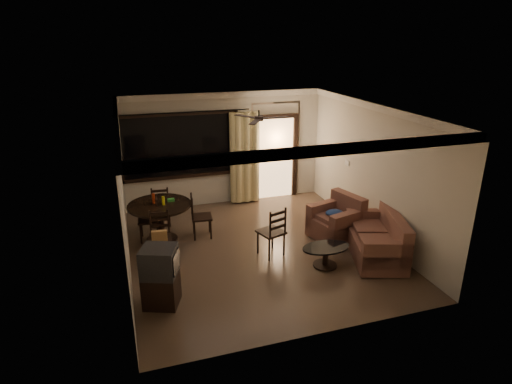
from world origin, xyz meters
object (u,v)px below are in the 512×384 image
object	(u,v)px
dining_chair_north	(162,213)
tv_cabinet	(161,276)
sofa	(379,240)
side_chair	(271,241)
dining_chair_west	(150,227)
armchair	(338,221)
dining_chair_east	(201,224)
coffee_table	(326,253)
dining_chair_south	(161,245)
dining_table	(160,212)

from	to	relation	value
dining_chair_north	tv_cabinet	world-z (taller)	tv_cabinet
sofa	side_chair	distance (m)	2.07
sofa	dining_chair_west	bearing A→B (deg)	171.08
armchair	side_chair	bearing A→B (deg)	175.26
dining_chair_north	sofa	bearing A→B (deg)	150.29
dining_chair_west	dining_chair_east	world-z (taller)	same
sofa	armchair	world-z (taller)	armchair
coffee_table	side_chair	size ratio (longest dim) A/B	0.89
dining_chair_north	coffee_table	world-z (taller)	dining_chair_north
dining_chair_north	sofa	distance (m)	4.75
tv_cabinet	side_chair	size ratio (longest dim) A/B	0.99
dining_chair_west	armchair	size ratio (longest dim) A/B	0.86
tv_cabinet	coffee_table	xyz separation A→B (m)	(3.03, 0.30, -0.24)
armchair	dining_chair_south	bearing A→B (deg)	162.11
sofa	armchair	distance (m)	1.07
dining_table	dining_chair_north	bearing A→B (deg)	83.71
tv_cabinet	armchair	bearing A→B (deg)	40.12
dining_chair_west	coffee_table	bearing A→B (deg)	61.29
dining_chair_south	armchair	bearing A→B (deg)	4.05
dining_table	dining_chair_south	xyz separation A→B (m)	(-0.10, -0.85, -0.33)
dining_chair_south	sofa	distance (m)	4.18
dining_chair_east	side_chair	distance (m)	1.67
dining_chair_east	dining_chair_south	distance (m)	1.20
dining_chair_south	side_chair	distance (m)	2.13
dining_chair_east	side_chair	world-z (taller)	side_chair
side_chair	armchair	bearing A→B (deg)	171.98
armchair	coffee_table	world-z (taller)	armchair
dining_chair_north	armchair	distance (m)	3.92
dining_chair_west	dining_chair_east	distance (m)	1.07
dining_chair_south	side_chair	world-z (taller)	side_chair
sofa	dining_table	bearing A→B (deg)	170.83
dining_chair_north	coffee_table	xyz separation A→B (m)	(2.71, -2.81, -0.02)
dining_chair_west	dining_chair_north	distance (m)	0.76
dining_chair_east	armchair	distance (m)	2.89
dining_chair_south	coffee_table	size ratio (longest dim) A/B	1.04
dining_chair_south	side_chair	size ratio (longest dim) A/B	0.93
dining_chair_west	coffee_table	xyz separation A→B (m)	(3.02, -2.12, -0.02)
dining_chair_north	tv_cabinet	size ratio (longest dim) A/B	0.94
dining_chair_east	side_chair	bearing A→B (deg)	-130.15
tv_cabinet	coffee_table	bearing A→B (deg)	26.60
dining_table	tv_cabinet	world-z (taller)	dining_table
coffee_table	dining_chair_east	bearing A→B (deg)	135.41
tv_cabinet	dining_chair_north	bearing A→B (deg)	104.97
dining_chair_west	side_chair	xyz separation A→B (m)	(2.20, -1.40, 0.02)
dining_chair_west	sofa	world-z (taller)	dining_chair_west
dining_chair_north	sofa	world-z (taller)	dining_chair_north
dining_chair_west	sofa	size ratio (longest dim) A/B	0.52
dining_chair_west	dining_chair_north	xyz separation A→B (m)	(0.31, 0.69, 0.00)
coffee_table	tv_cabinet	bearing A→B (deg)	-174.27
dining_chair_west	side_chair	bearing A→B (deg)	63.99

